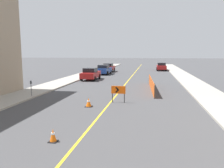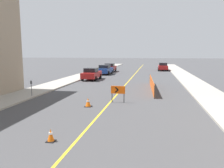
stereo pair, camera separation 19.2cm
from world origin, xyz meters
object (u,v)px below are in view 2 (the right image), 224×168
Objects in this scene: parked_car_curb_mid at (105,70)px; parking_meter_near_curb at (31,85)px; traffic_cone_fourth at (88,102)px; parked_car_opposite_side at (163,67)px; traffic_cone_third at (51,135)px; arrow_barricade_primary at (118,91)px; parked_car_curb_far at (110,68)px; parked_car_curb_near at (92,74)px.

parked_car_curb_mid is 19.36m from parking_meter_near_curb.
parked_car_opposite_side reaches higher than traffic_cone_fourth.
traffic_cone_third is at bearing -88.00° from traffic_cone_fourth.
parked_car_curb_mid is (-3.80, 27.25, 0.53)m from traffic_cone_third.
parked_car_opposite_side is 31.05m from parking_meter_near_curb.
parked_car_curb_far reaches higher than arrow_barricade_primary.
parked_car_curb_near is at bearing -120.13° from parked_car_opposite_side.
parked_car_curb_near is (-5.56, 12.51, -0.07)m from arrow_barricade_primary.
traffic_cone_fourth is 26.67m from parked_car_curb_far.
parked_car_curb_far reaches higher than traffic_cone_fourth.
parked_car_curb_far is at bearing -154.98° from parked_car_opposite_side.
parked_car_curb_far is at bearing 97.05° from traffic_cone_third.
parked_car_opposite_side is (5.90, 36.82, 0.53)m from traffic_cone_third.
parked_car_curb_near is at bearing -89.03° from parked_car_curb_mid.
parked_car_curb_mid is at bearing 87.68° from parked_car_curb_near.
traffic_cone_fourth is 2.43m from arrow_barricade_primary.
parked_car_opposite_side is (9.89, 16.91, 0.00)m from parked_car_curb_near.
parked_car_curb_mid is (-5.37, 19.85, -0.07)m from arrow_barricade_primary.
traffic_cone_third is 5.85m from traffic_cone_fourth.
traffic_cone_third is 37.29m from parked_car_opposite_side.
parking_meter_near_curb reaches higher than arrow_barricade_primary.
parked_car_curb_mid is 1.02× the size of parked_car_opposite_side.
traffic_cone_third is 0.13× the size of parked_car_curb_far.
traffic_cone_third is at bearing -54.96° from parking_meter_near_curb.
arrow_barricade_primary is 0.28× the size of parked_car_curb_mid.
parked_car_curb_far is (-0.18, 5.00, 0.00)m from parked_car_curb_mid.
parking_meter_near_curb is (-1.79, -19.27, 0.21)m from parked_car_curb_mid.
parked_car_curb_near is 7.34m from parked_car_curb_mid.
parking_meter_near_curb is at bearing -93.73° from parked_car_curb_far.
parked_car_curb_near is at bearing 105.08° from traffic_cone_fourth.
parking_meter_near_curb is at bearing 125.04° from traffic_cone_third.
traffic_cone_third is 0.13× the size of parked_car_opposite_side.
traffic_cone_third is 27.52m from parked_car_curb_mid.
parked_car_opposite_side is (9.70, 9.57, 0.00)m from parked_car_curb_mid.
parked_car_curb_far is 3.44× the size of parking_meter_near_curb.
parked_car_curb_near reaches higher than arrow_barricade_primary.
parked_car_curb_far is 1.00× the size of parked_car_opposite_side.
parked_car_opposite_side is at bearing 80.90° from traffic_cone_third.
traffic_cone_fourth is 0.14× the size of parked_car_opposite_side.
parking_meter_near_curb reaches higher than traffic_cone_third.
parked_car_curb_near and parked_car_curb_mid have the same top height.
parked_car_curb_far is (0.01, 12.34, 0.00)m from parked_car_curb_near.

